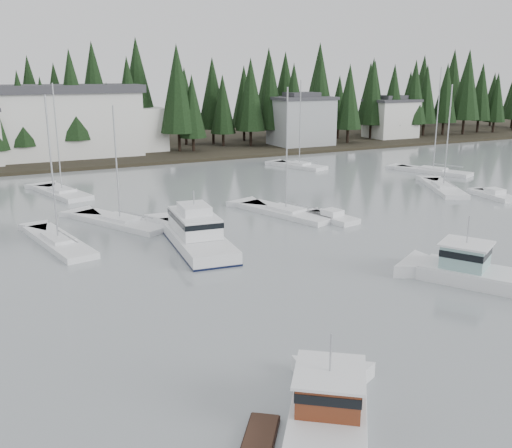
{
  "coord_description": "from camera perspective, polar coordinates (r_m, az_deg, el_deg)",
  "views": [
    {
      "loc": [
        -17.16,
        -11.06,
        13.56
      ],
      "look_at": [
        0.98,
        25.55,
        2.5
      ],
      "focal_mm": 40.0,
      "sensor_mm": 36.0,
      "label": 1
    }
  ],
  "objects": [
    {
      "name": "far_shore_land",
      "position": [
        110.25,
        -17.35,
        7.4
      ],
      "size": [
        240.0,
        54.0,
        1.0
      ],
      "primitive_type": "cube",
      "color": "black",
      "rests_on": "ground"
    },
    {
      "name": "conifer_treeline",
      "position": [
        99.49,
        -16.29,
        6.71
      ],
      "size": [
        200.0,
        22.0,
        20.0
      ],
      "primitive_type": null,
      "color": "black",
      "rests_on": "ground"
    },
    {
      "name": "house_east_a",
      "position": [
        104.08,
        4.53,
        10.33
      ],
      "size": [
        10.6,
        8.48,
        9.25
      ],
      "color": "#999EA0",
      "rests_on": "ground"
    },
    {
      "name": "house_east_b",
      "position": [
        118.43,
        13.35,
        10.31
      ],
      "size": [
        9.54,
        7.42,
        8.25
      ],
      "color": "silver",
      "rests_on": "ground"
    },
    {
      "name": "harbor_inn",
      "position": [
        94.79,
        -17.92,
        9.72
      ],
      "size": [
        29.5,
        11.5,
        10.9
      ],
      "color": "silver",
      "rests_on": "ground"
    },
    {
      "name": "lobster_boat_brown",
      "position": [
        22.8,
        6.81,
        -19.91
      ],
      "size": [
        7.69,
        8.97,
        4.42
      ],
      "rotation": [
        0.0,
        0.0,
        0.94
      ],
      "color": "white",
      "rests_on": "ground"
    },
    {
      "name": "cabin_cruiser_center",
      "position": [
        45.69,
        -6.0,
        -1.21
      ],
      "size": [
        4.83,
        12.07,
        5.05
      ],
      "rotation": [
        0.0,
        0.0,
        1.47
      ],
      "color": "white",
      "rests_on": "ground"
    },
    {
      "name": "lobster_boat_teal",
      "position": [
        40.17,
        21.96,
        -4.82
      ],
      "size": [
        7.37,
        9.47,
        5.07
      ],
      "rotation": [
        0.0,
        0.0,
        2.1
      ],
      "color": "white",
      "rests_on": "ground"
    },
    {
      "name": "sailboat_0",
      "position": [
        70.23,
        18.21,
        3.3
      ],
      "size": [
        7.27,
        10.62,
        12.58
      ],
      "rotation": [
        0.0,
        0.0,
        1.09
      ],
      "color": "white",
      "rests_on": "ground"
    },
    {
      "name": "sailboat_2",
      "position": [
        67.76,
        -18.8,
        2.84
      ],
      "size": [
        5.47,
        10.19,
        12.77
      ],
      "rotation": [
        0.0,
        0.0,
        1.84
      ],
      "color": "white",
      "rests_on": "ground"
    },
    {
      "name": "sailboat_3",
      "position": [
        82.65,
        4.35,
        5.71
      ],
      "size": [
        5.45,
        8.73,
        12.77
      ],
      "rotation": [
        0.0,
        0.0,
        1.92
      ],
      "color": "white",
      "rests_on": "ground"
    },
    {
      "name": "sailboat_5",
      "position": [
        48.43,
        -19.12,
        -1.9
      ],
      "size": [
        4.52,
        11.17,
        12.33
      ],
      "rotation": [
        0.0,
        0.0,
        1.76
      ],
      "color": "white",
      "rests_on": "ground"
    },
    {
      "name": "sailboat_6",
      "position": [
        81.64,
        17.27,
        4.96
      ],
      "size": [
        6.32,
        10.5,
        14.5
      ],
      "rotation": [
        0.0,
        0.0,
        1.96
      ],
      "color": "white",
      "rests_on": "ground"
    },
    {
      "name": "sailboat_9",
      "position": [
        53.23,
        -13.41,
        0.02
      ],
      "size": [
        7.42,
        10.82,
        11.17
      ],
      "rotation": [
        0.0,
        0.0,
        2.04
      ],
      "color": "white",
      "rests_on": "ground"
    },
    {
      "name": "sailboat_10",
      "position": [
        55.31,
        3.01,
        1.0
      ],
      "size": [
        6.05,
        10.88,
        12.6
      ],
      "rotation": [
        0.0,
        0.0,
        1.88
      ],
      "color": "white",
      "rests_on": "ground"
    },
    {
      "name": "runabout_1",
      "position": [
        53.63,
        7.63,
        0.51
      ],
      "size": [
        3.19,
        5.47,
        1.42
      ],
      "rotation": [
        0.0,
        0.0,
        1.77
      ],
      "color": "white",
      "rests_on": "ground"
    },
    {
      "name": "runabout_2",
      "position": [
        67.89,
        22.75,
        2.55
      ],
      "size": [
        2.9,
        5.83,
        1.42
      ],
      "rotation": [
        0.0,
        0.0,
        1.44
      ],
      "color": "white",
      "rests_on": "ground"
    }
  ]
}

